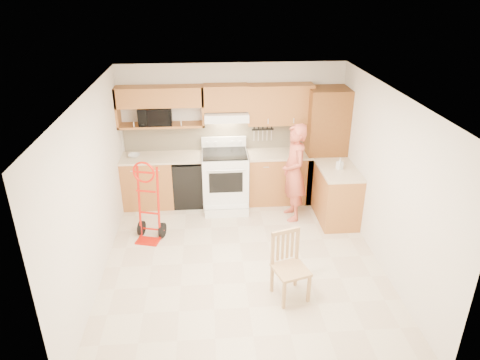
{
  "coord_description": "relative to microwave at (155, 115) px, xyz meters",
  "views": [
    {
      "loc": [
        -0.46,
        -5.37,
        3.84
      ],
      "look_at": [
        0.0,
        0.5,
        1.1
      ],
      "focal_mm": 32.92,
      "sensor_mm": 36.0,
      "label": 1
    }
  ],
  "objects": [
    {
      "name": "range_hood",
      "position": [
        1.23,
        -0.06,
        -0.02
      ],
      "size": [
        0.76,
        0.46,
        0.14
      ],
      "primitive_type": "cube",
      "color": "white",
      "rests_on": "wall_back"
    },
    {
      "name": "lower_cab_left",
      "position": [
        -0.2,
        -0.14,
        -1.2
      ],
      "size": [
        0.9,
        0.6,
        0.9
      ],
      "primitive_type": "cube",
      "color": "#97602A",
      "rests_on": "ground"
    },
    {
      "name": "upper_cab_left",
      "position": [
        0.1,
        0.0,
        0.33
      ],
      "size": [
        1.5,
        0.33,
        0.34
      ],
      "primitive_type": "cube",
      "color": "#97602A",
      "rests_on": "wall_back"
    },
    {
      "name": "ceiling",
      "position": [
        1.35,
        -2.08,
        0.86
      ],
      "size": [
        4.0,
        4.5,
        0.02
      ],
      "primitive_type": "cube",
      "color": "white",
      "rests_on": "ground"
    },
    {
      "name": "countertop_left",
      "position": [
        0.1,
        -0.13,
        -0.73
      ],
      "size": [
        1.5,
        0.63,
        0.04
      ],
      "primitive_type": "cube",
      "color": "#C1B090",
      "rests_on": "lower_cab_left"
    },
    {
      "name": "microwave",
      "position": [
        0.0,
        0.0,
        0.0
      ],
      "size": [
        0.59,
        0.41,
        0.32
      ],
      "primitive_type": "imported",
      "rotation": [
        0.0,
        0.0,
        0.04
      ],
      "color": "black",
      "rests_on": "upper_shelf_mw"
    },
    {
      "name": "pantry_tall",
      "position": [
        3.0,
        -0.14,
        -0.6
      ],
      "size": [
        0.7,
        0.6,
        2.1
      ],
      "primitive_type": "cube",
      "color": "brown",
      "rests_on": "ground"
    },
    {
      "name": "floor",
      "position": [
        1.35,
        -2.08,
        -1.66
      ],
      "size": [
        4.0,
        4.5,
        0.02
      ],
      "primitive_type": "cube",
      "color": "beige",
      "rests_on": "ground"
    },
    {
      "name": "range",
      "position": [
        1.18,
        -0.29,
        -1.05
      ],
      "size": [
        0.81,
        1.07,
        1.19
      ],
      "primitive_type": null,
      "color": "white",
      "rests_on": "ground"
    },
    {
      "name": "wall_left",
      "position": [
        -0.66,
        -2.08,
        -0.4
      ],
      "size": [
        0.02,
        4.5,
        2.5
      ],
      "primitive_type": "cube",
      "color": "silver",
      "rests_on": "ground"
    },
    {
      "name": "backsplash",
      "position": [
        1.35,
        0.15,
        -0.45
      ],
      "size": [
        3.92,
        0.03,
        0.55
      ],
      "primitive_type": "cube",
      "color": "beige",
      "rests_on": "wall_back"
    },
    {
      "name": "wall_right",
      "position": [
        3.36,
        -2.08,
        -0.4
      ],
      "size": [
        0.02,
        4.5,
        2.5
      ],
      "primitive_type": "cube",
      "color": "silver",
      "rests_on": "ground"
    },
    {
      "name": "upper_shelf_mw",
      "position": [
        0.1,
        0.0,
        -0.18
      ],
      "size": [
        1.5,
        0.33,
        0.04
      ],
      "primitive_type": "cube",
      "color": "#97602A",
      "rests_on": "wall_back"
    },
    {
      "name": "countertop_return",
      "position": [
        3.05,
        -0.94,
        -0.73
      ],
      "size": [
        0.63,
        1.0,
        0.04
      ],
      "primitive_type": "cube",
      "color": "#C1B090",
      "rests_on": "cab_return_right"
    },
    {
      "name": "bowl",
      "position": [
        -0.41,
        -0.13,
        -0.68
      ],
      "size": [
        0.24,
        0.24,
        0.05
      ],
      "primitive_type": "imported",
      "rotation": [
        0.0,
        0.0,
        -0.2
      ],
      "color": "white",
      "rests_on": "countertop_left"
    },
    {
      "name": "soap_bottle",
      "position": [
        3.05,
        -0.94,
        -0.61
      ],
      "size": [
        0.12,
        0.12,
        0.19
      ],
      "primitive_type": "imported",
      "rotation": [
        0.0,
        0.0,
        0.41
      ],
      "color": "white",
      "rests_on": "countertop_return"
    },
    {
      "name": "knife_strip",
      "position": [
        1.9,
        0.12,
        -0.41
      ],
      "size": [
        0.4,
        0.05,
        0.29
      ],
      "primitive_type": null,
      "color": "black",
      "rests_on": "backsplash"
    },
    {
      "name": "cab_return_right",
      "position": [
        3.05,
        -0.94,
        -1.2
      ],
      "size": [
        0.6,
        1.0,
        0.9
      ],
      "primitive_type": "cube",
      "color": "#97602A",
      "rests_on": "ground"
    },
    {
      "name": "dishwasher",
      "position": [
        0.55,
        -0.14,
        -1.22
      ],
      "size": [
        0.6,
        0.6,
        0.85
      ],
      "primitive_type": "cube",
      "color": "black",
      "rests_on": "ground"
    },
    {
      "name": "person",
      "position": [
        2.32,
        -0.82,
        -0.8
      ],
      "size": [
        0.47,
        0.66,
        1.69
      ],
      "primitive_type": "imported",
      "rotation": [
        0.0,
        0.0,
        -1.46
      ],
      "color": "#B9513E",
      "rests_on": "ground"
    },
    {
      "name": "upper_cab_right",
      "position": [
        2.18,
        0.0,
        0.15
      ],
      "size": [
        1.14,
        0.33,
        0.7
      ],
      "primitive_type": "cube",
      "color": "#97602A",
      "rests_on": "wall_back"
    },
    {
      "name": "wall_back",
      "position": [
        1.35,
        0.17,
        -0.4
      ],
      "size": [
        4.0,
        0.02,
        2.5
      ],
      "primitive_type": "cube",
      "color": "silver",
      "rests_on": "ground"
    },
    {
      "name": "hand_truck",
      "position": [
        -0.08,
        -1.35,
        -1.04
      ],
      "size": [
        0.57,
        0.54,
        1.21
      ],
      "primitive_type": null,
      "rotation": [
        0.0,
        0.0,
        -0.26
      ],
      "color": "red",
      "rests_on": "ground"
    },
    {
      "name": "dining_chair",
      "position": [
        1.9,
        -2.91,
        -1.19
      ],
      "size": [
        0.52,
        0.55,
        0.92
      ],
      "primitive_type": null,
      "rotation": [
        0.0,
        0.0,
        0.3
      ],
      "color": "tan",
      "rests_on": "ground"
    },
    {
      "name": "countertop_right",
      "position": [
        2.18,
        -0.13,
        -0.73
      ],
      "size": [
        1.14,
        0.63,
        0.04
      ],
      "primitive_type": "cube",
      "color": "#C1B090",
      "rests_on": "lower_cab_right"
    },
    {
      "name": "wall_front",
      "position": [
        1.35,
        -4.34,
        -0.4
      ],
      "size": [
        4.0,
        0.02,
        2.5
      ],
      "primitive_type": "cube",
      "color": "silver",
      "rests_on": "ground"
    },
    {
      "name": "lower_cab_right",
      "position": [
        2.18,
        -0.14,
        -1.2
      ],
      "size": [
        1.14,
        0.6,
        0.9
      ],
      "primitive_type": "cube",
      "color": "#97602A",
      "rests_on": "ground"
    },
    {
      "name": "upper_cab_center",
      "position": [
        1.23,
        0.0,
        0.29
      ],
      "size": [
        0.76,
        0.33,
        0.44
      ],
      "primitive_type": "cube",
      "color": "#97602A",
      "rests_on": "wall_back"
    }
  ]
}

